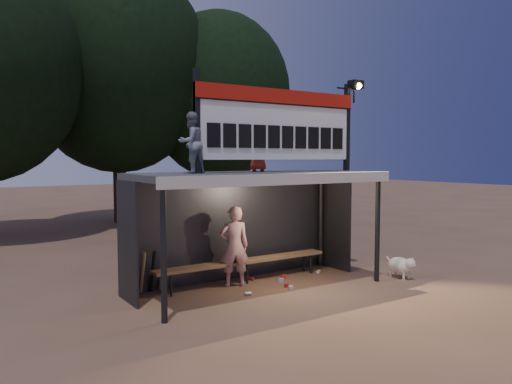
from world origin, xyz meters
TOP-DOWN VIEW (x-y plane):
  - ground at (0.00, 0.00)m, footprint 80.00×80.00m
  - player at (-0.31, 0.43)m, footprint 0.70×0.58m
  - child_a at (-1.45, 0.03)m, footprint 0.63×0.54m
  - child_b at (0.25, 0.40)m, footprint 0.51×0.51m
  - dugout_shelter at (0.00, 0.24)m, footprint 5.10×2.08m
  - scoreboard_assembly at (0.56, -0.01)m, footprint 4.10×0.27m
  - bench at (0.00, 0.55)m, footprint 4.00×0.35m
  - tree_mid at (1.00, 11.50)m, footprint 7.22×7.22m
  - tree_right at (5.00, 10.50)m, footprint 6.08×6.08m
  - dog at (3.05, -1.00)m, footprint 0.36×0.81m
  - bats at (-2.01, 0.82)m, footprint 0.67×0.35m
  - litter at (0.60, 0.06)m, footprint 2.45×1.21m

SIDE VIEW (x-z plane):
  - ground at x=0.00m, z-range 0.00..0.00m
  - litter at x=0.60m, z-range 0.00..0.08m
  - dog at x=3.05m, z-range 0.03..0.53m
  - bats at x=-2.01m, z-range 0.01..0.85m
  - bench at x=0.00m, z-range 0.19..0.67m
  - player at x=-0.31m, z-range 0.00..1.63m
  - dugout_shelter at x=0.00m, z-range 0.69..3.01m
  - child_b at x=0.25m, z-range 2.32..3.21m
  - child_a at x=-1.45m, z-range 2.32..3.43m
  - scoreboard_assembly at x=0.56m, z-range 2.33..4.32m
  - tree_right at x=5.00m, z-range 0.83..9.55m
  - tree_mid at x=1.00m, z-range 0.99..11.34m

